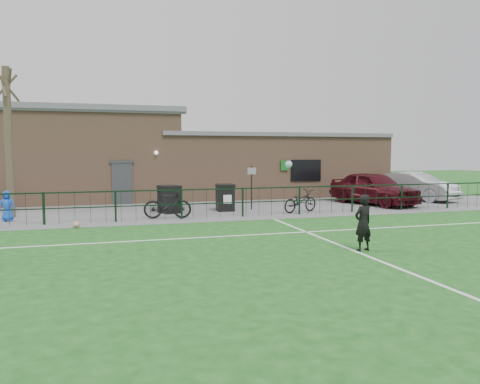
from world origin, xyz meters
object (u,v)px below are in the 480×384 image
object	(u,v)px
sign_post	(252,188)
bicycle_d	(167,204)
car_maroon	(374,188)
car_silver	(415,186)
wheelie_bin_left	(169,200)
bare_tree	(9,143)
spectator_child	(7,206)
wheelie_bin_right	(225,198)
ball_ground	(76,225)
bicycle_e	(300,201)

from	to	relation	value
sign_post	bicycle_d	size ratio (longest dim) A/B	1.07
car_maroon	car_silver	world-z (taller)	car_maroon
wheelie_bin_left	bare_tree	bearing A→B (deg)	153.15
bare_tree	spectator_child	distance (m)	2.67
car_maroon	car_silver	xyz separation A→B (m)	(3.34, 1.21, -0.06)
bare_tree	wheelie_bin_right	size ratio (longest dim) A/B	5.43
ball_ground	bicycle_d	bearing A→B (deg)	21.29
bare_tree	wheelie_bin_left	size ratio (longest dim) A/B	5.48
spectator_child	bare_tree	bearing A→B (deg)	90.11
bicycle_d	spectator_child	bearing A→B (deg)	90.43
bicycle_d	spectator_child	world-z (taller)	spectator_child
car_maroon	bicycle_d	size ratio (longest dim) A/B	2.58
wheelie_bin_left	car_maroon	size ratio (longest dim) A/B	0.23
spectator_child	ball_ground	size ratio (longest dim) A/B	4.72
wheelie_bin_right	wheelie_bin_left	bearing A→B (deg)	-174.23
wheelie_bin_right	spectator_child	xyz separation A→B (m)	(-8.73, -0.69, 0.03)
wheelie_bin_left	car_silver	bearing A→B (deg)	-15.38
wheelie_bin_right	spectator_child	distance (m)	8.76
wheelie_bin_left	car_silver	distance (m)	13.68
sign_post	ball_ground	distance (m)	8.08
spectator_child	ball_ground	world-z (taller)	spectator_child
bare_tree	car_silver	distance (m)	20.03
bare_tree	wheelie_bin_left	world-z (taller)	bare_tree
bare_tree	bicycle_d	xyz separation A→B (m)	(6.00, -2.16, -2.42)
car_maroon	ball_ground	distance (m)	14.31
sign_post	car_maroon	bearing A→B (deg)	2.02
bicycle_d	spectator_child	xyz separation A→B (m)	(-5.94, 0.99, 0.02)
sign_post	spectator_child	world-z (taller)	sign_post
spectator_child	wheelie_bin_right	bearing A→B (deg)	2.01
car_silver	bicycle_d	size ratio (longest dim) A/B	2.46
car_maroon	spectator_child	world-z (taller)	car_maroon
car_silver	bicycle_d	distance (m)	14.26
ball_ground	wheelie_bin_left	bearing A→B (deg)	38.78
car_silver	wheelie_bin_left	bearing A→B (deg)	165.89
car_silver	spectator_child	bearing A→B (deg)	165.64
wheelie_bin_right	ball_ground	world-z (taller)	wheelie_bin_right
bicycle_e	ball_ground	world-z (taller)	bicycle_e
sign_post	bicycle_d	distance (m)	4.45
bicycle_d	bicycle_e	distance (m)	5.81
wheelie_bin_right	ball_ground	size ratio (longest dim) A/B	4.49
bare_tree	wheelie_bin_right	bearing A→B (deg)	-3.14
wheelie_bin_left	spectator_child	xyz separation A→B (m)	(-6.24, -0.64, 0.03)
ball_ground	spectator_child	bearing A→B (deg)	138.34
wheelie_bin_left	wheelie_bin_right	distance (m)	2.49
sign_post	spectator_child	distance (m)	10.04
spectator_child	car_silver	bearing A→B (deg)	3.90
sign_post	bare_tree	bearing A→B (deg)	177.77
bare_tree	bicycle_d	bearing A→B (deg)	-19.84
bare_tree	sign_post	distance (m)	10.26
car_maroon	bicycle_e	size ratio (longest dim) A/B	2.58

